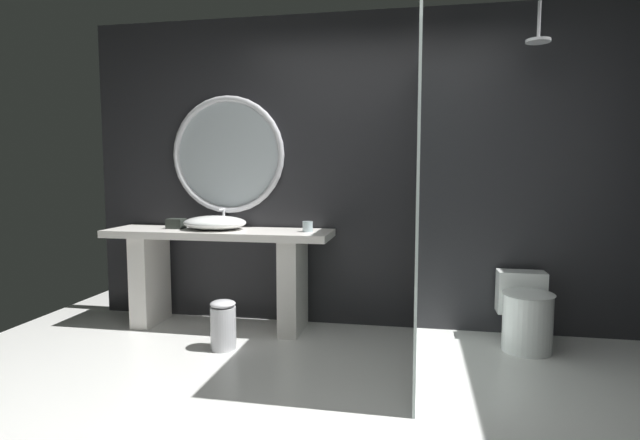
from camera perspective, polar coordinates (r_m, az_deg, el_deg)
The scene contains 11 objects.
ground_plane at distance 2.75m, azimuth 0.58°, elevation -22.99°, with size 5.76×5.76×0.00m, color silver.
back_wall_panel at distance 4.30m, azimuth 5.10°, elevation 5.37°, with size 4.80×0.10×2.60m, color #232326.
vanity_counter at distance 4.34m, azimuth -11.21°, elevation -4.96°, with size 1.88×0.52×0.82m.
vessel_sink at distance 4.31m, azimuth -11.69°, elevation -0.29°, with size 0.53×0.43×0.17m.
tumbler_cup at distance 4.07m, azimuth -1.39°, elevation -0.74°, with size 0.08×0.08×0.08m, color silver.
tissue_box at distance 4.47m, azimuth -15.83°, elevation -0.39°, with size 0.14×0.12×0.08m, color #282D28.
round_wall_mirror at distance 4.49m, azimuth -10.29°, elevation 7.20°, with size 1.01×0.05×1.01m.
shower_glass_panel at distance 3.44m, azimuth 10.85°, elevation 1.54°, with size 0.02×1.60×2.16m, color silver.
rain_shower_head at distance 4.12m, azimuth 23.27°, elevation 18.35°, with size 0.17×0.17×0.28m.
toilet at distance 4.12m, azimuth 22.04°, elevation -9.60°, with size 0.37×0.56×0.54m.
waste_bin at distance 3.88m, azimuth -10.80°, elevation -11.43°, with size 0.19×0.19×0.37m.
Camera 1 is at (0.43, -2.38, 1.32)m, focal length 28.55 mm.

